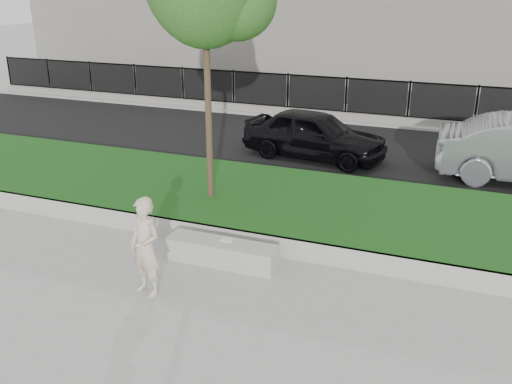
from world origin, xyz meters
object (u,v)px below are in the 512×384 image
at_px(man, 146,247).
at_px(book, 227,240).
at_px(car_dark, 315,134).
at_px(stone_bench, 222,253).

height_order(man, book, man).
xyz_separation_m(book, car_dark, (-0.23, 6.66, 0.30)).
height_order(stone_bench, book, book).
bearing_deg(car_dark, stone_bench, -169.66).
bearing_deg(book, stone_bench, -121.11).
distance_m(stone_bench, car_dark, 6.78).
distance_m(man, book, 1.73).
bearing_deg(book, car_dark, 89.41).
height_order(stone_bench, man, man).
height_order(man, car_dark, man).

